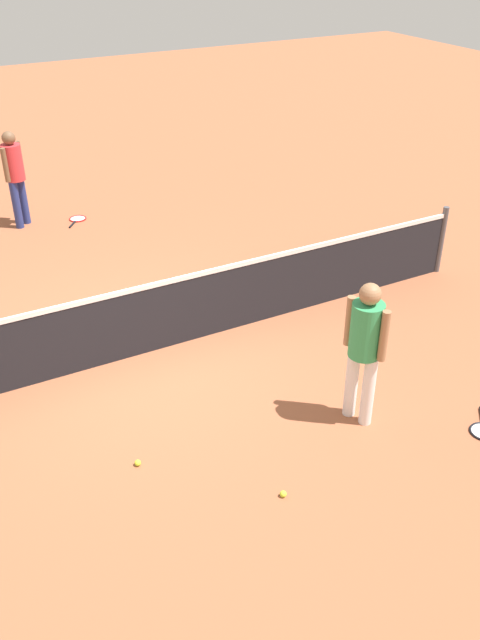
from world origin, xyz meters
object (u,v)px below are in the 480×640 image
Objects in this scene: tennis_ball_by_net at (138,463)px; tennis_racket_far_player at (77,219)px; player_near_side at (365,342)px; tennis_ball_midcourt at (283,494)px; player_far_side at (14,171)px.

tennis_racket_far_player is at bearing 78.61° from tennis_ball_by_net.
tennis_ball_by_net is at bearing 169.87° from player_near_side.
tennis_ball_midcourt is at bearing -154.68° from player_near_side.
tennis_ball_by_net and tennis_ball_midcourt have the same top height.
player_near_side reaches higher than tennis_ball_by_net.
tennis_racket_far_player is 7.68m from tennis_ball_midcourt.
tennis_ball_by_net is at bearing -93.43° from player_far_side.
tennis_ball_by_net is 1.00× the size of tennis_ball_midcourt.
player_near_side is at bearing -74.37° from player_far_side.
tennis_ball_midcourt is (-1.35, -0.64, -0.98)m from player_near_side.
player_far_side is 25.76× the size of tennis_ball_midcourt.
player_far_side is 7.99m from tennis_ball_midcourt.
tennis_ball_midcourt is (1.09, -1.08, 0.00)m from tennis_ball_by_net.
tennis_racket_far_player is 8.65× the size of tennis_ball_by_net.
tennis_racket_far_player is at bearing -13.41° from player_far_side.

